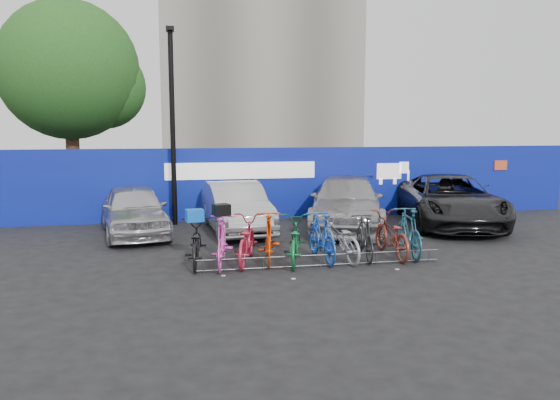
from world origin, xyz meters
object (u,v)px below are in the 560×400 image
object	(u,v)px
car_2	(346,203)
bike_0	(195,244)
bike_rack	(321,260)
bike_8	(391,235)
car_1	(236,207)
bike_2	(246,240)
bike_4	(294,240)
bike_6	(339,239)
bike_9	(409,232)
tree	(76,74)
bike_7	(365,237)
bike_3	(269,237)
lamppost	(172,121)
car_0	(134,210)
bike_5	(322,237)
car_3	(449,200)
bike_1	(222,241)

from	to	relation	value
car_2	bike_0	world-z (taller)	car_2
bike_rack	bike_8	bearing A→B (deg)	18.92
car_1	bike_2	world-z (taller)	car_1
car_2	bike_4	distance (m)	4.74
car_1	bike_6	bearing A→B (deg)	-67.66
bike_0	bike_9	world-z (taller)	bike_9
tree	bike_7	world-z (taller)	tree
bike_3	bike_8	xyz separation A→B (m)	(2.98, -0.02, -0.04)
car_2	bike_0	distance (m)	6.12
car_1	bike_0	distance (m)	4.07
lamppost	car_2	xyz separation A→B (m)	(5.22, -1.49, -2.50)
car_0	bike_5	bearing A→B (deg)	-50.69
lamppost	bike_3	world-z (taller)	lamppost
car_3	bike_8	world-z (taller)	car_3
tree	car_2	xyz separation A→B (m)	(8.79, -6.15, -4.29)
car_1	car_3	size ratio (longest dim) A/B	0.78
bike_0	bike_3	distance (m)	1.68
car_3	lamppost	bearing A→B (deg)	-177.55
lamppost	bike_0	size ratio (longest dim) A/B	3.17
tree	bike_8	world-z (taller)	tree
lamppost	bike_6	size ratio (longest dim) A/B	3.18
car_1	bike_2	bearing A→B (deg)	-97.59
bike_1	bike_4	bearing A→B (deg)	-170.02
bike_rack	bike_0	xyz separation A→B (m)	(-2.74, 0.67, 0.34)
bike_5	tree	bearing A→B (deg)	-58.85
car_0	bike_5	distance (m)	6.02
bike_0	bike_9	bearing A→B (deg)	-176.58
bike_5	bike_6	world-z (taller)	bike_5
bike_2	bike_8	distance (m)	3.51
bike_5	bike_8	world-z (taller)	bike_5
bike_4	bike_6	xyz separation A→B (m)	(1.10, 0.09, -0.03)
tree	bike_9	distance (m)	14.29
bike_rack	bike_0	distance (m)	2.85
bike_4	car_3	bearing A→B (deg)	-132.57
bike_2	bike_9	distance (m)	3.94
bike_rack	car_2	xyz separation A→B (m)	(2.02, 4.51, 0.61)
bike_0	bike_3	size ratio (longest dim) A/B	1.00
tree	car_0	xyz separation A→B (m)	(2.43, -6.13, -4.34)
car_2	car_3	size ratio (longest dim) A/B	0.94
lamppost	bike_7	distance (m)	7.52
bike_7	bike_8	size ratio (longest dim) A/B	0.86
car_1	bike_6	distance (m)	4.41
car_1	tree	bearing A→B (deg)	126.29
lamppost	bike_1	xyz separation A→B (m)	(1.04, -5.53, -2.69)
bike_0	bike_6	xyz separation A→B (m)	(3.35, -0.09, -0.00)
bike_7	bike_9	size ratio (longest dim) A/B	0.89
car_3	bike_7	size ratio (longest dim) A/B	3.24
lamppost	bike_2	size ratio (longest dim) A/B	2.98
bike_6	bike_7	world-z (taller)	bike_7
tree	car_1	bearing A→B (deg)	-48.89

